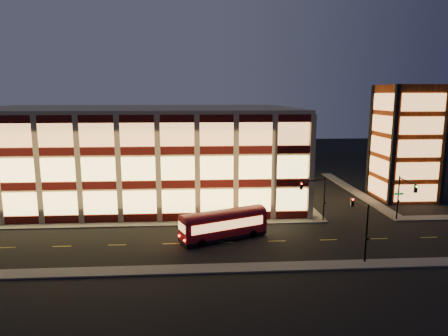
{
  "coord_description": "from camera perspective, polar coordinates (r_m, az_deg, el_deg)",
  "views": [
    {
      "loc": [
        7.07,
        -48.78,
        16.44
      ],
      "look_at": [
        10.85,
        8.0,
        6.0
      ],
      "focal_mm": 32.0,
      "sensor_mm": 36.0,
      "label": 1
    }
  ],
  "objects": [
    {
      "name": "sidewalk_tower_south",
      "position": [
        61.89,
        28.71,
        -6.25
      ],
      "size": [
        14.0,
        2.0,
        0.15
      ],
      "primitive_type": "cube",
      "color": "#514F4C",
      "rests_on": "ground"
    },
    {
      "name": "sidewalk_tower_west",
      "position": [
        72.94,
        18.0,
        -3.09
      ],
      "size": [
        2.0,
        30.0,
        0.15
      ],
      "primitive_type": "cube",
      "color": "#514F4C",
      "rests_on": "ground"
    },
    {
      "name": "traffic_signal_right",
      "position": [
        56.3,
        24.35,
        -3.2
      ],
      "size": [
        1.2,
        4.37,
        6.0
      ],
      "color": "black",
      "rests_on": "ground"
    },
    {
      "name": "traffic_signal_near",
      "position": [
        42.97,
        19.0,
        -6.84
      ],
      "size": [
        0.32,
        4.45,
        6.0
      ],
      "color": "black",
      "rests_on": "ground"
    },
    {
      "name": "office_building",
      "position": [
        67.08,
        -12.34,
        2.28
      ],
      "size": [
        50.45,
        30.45,
        14.5
      ],
      "color": "tan",
      "rests_on": "ground"
    },
    {
      "name": "ground",
      "position": [
        51.96,
        -11.55,
        -8.27
      ],
      "size": [
        200.0,
        200.0,
        0.0
      ],
      "primitive_type": "plane",
      "color": "black",
      "rests_on": "ground"
    },
    {
      "name": "traffic_signal_far",
      "position": [
        52.76,
        13.0,
        -3.39
      ],
      "size": [
        3.79,
        1.87,
        6.0
      ],
      "color": "black",
      "rests_on": "ground"
    },
    {
      "name": "sidewalk_office_east",
      "position": [
        69.63,
        9.54,
        -3.34
      ],
      "size": [
        2.0,
        30.0,
        0.15
      ],
      "primitive_type": "cube",
      "color": "#514F4C",
      "rests_on": "ground"
    },
    {
      "name": "sidewalk_near",
      "position": [
        39.97,
        -14.08,
        -14.1
      ],
      "size": [
        100.0,
        2.0,
        0.15
      ],
      "primitive_type": "cube",
      "color": "#514F4C",
      "rests_on": "ground"
    },
    {
      "name": "sidewalk_office_south",
      "position": [
        53.36,
        -14.63,
        -7.81
      ],
      "size": [
        54.0,
        2.0,
        0.15
      ],
      "primitive_type": "cube",
      "color": "#514F4C",
      "rests_on": "ground"
    },
    {
      "name": "stair_tower",
      "position": [
        69.46,
        24.52,
        3.3
      ],
      "size": [
        8.6,
        8.6,
        18.0
      ],
      "color": "#8C3814",
      "rests_on": "ground"
    },
    {
      "name": "trolley_bus",
      "position": [
        46.42,
        -0.07,
        -7.84
      ],
      "size": [
        10.39,
        6.31,
        3.45
      ],
      "rotation": [
        0.0,
        0.0,
        0.4
      ],
      "color": "maroon",
      "rests_on": "ground"
    }
  ]
}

